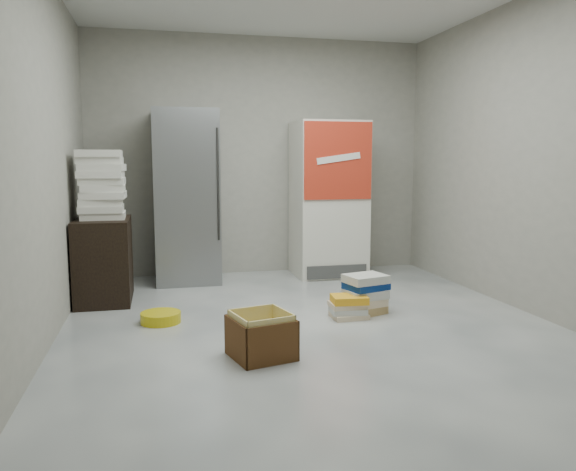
# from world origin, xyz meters

# --- Properties ---
(ground) EXTENTS (5.00, 5.00, 0.00)m
(ground) POSITION_xyz_m (0.00, 0.00, 0.00)
(ground) COLOR silver
(ground) RESTS_ON ground
(room_shell) EXTENTS (4.04, 5.04, 2.82)m
(room_shell) POSITION_xyz_m (0.00, 0.00, 1.80)
(room_shell) COLOR #9D998E
(room_shell) RESTS_ON ground
(steel_fridge) EXTENTS (0.70, 0.72, 1.90)m
(steel_fridge) POSITION_xyz_m (-0.90, 2.13, 0.95)
(steel_fridge) COLOR gray
(steel_fridge) RESTS_ON ground
(coke_cooler) EXTENTS (0.80, 0.73, 1.80)m
(coke_cooler) POSITION_xyz_m (0.75, 2.12, 0.90)
(coke_cooler) COLOR silver
(coke_cooler) RESTS_ON ground
(wood_shelf) EXTENTS (0.50, 0.80, 0.80)m
(wood_shelf) POSITION_xyz_m (-1.73, 1.40, 0.40)
(wood_shelf) COLOR black
(wood_shelf) RESTS_ON ground
(supply_box_stack) EXTENTS (0.45, 0.44, 0.65)m
(supply_box_stack) POSITION_xyz_m (-1.72, 1.40, 1.12)
(supply_box_stack) COLOR white
(supply_box_stack) RESTS_ON wood_shelf
(phonebook_stack_main) EXTENTS (0.44, 0.39, 0.35)m
(phonebook_stack_main) POSITION_xyz_m (0.56, 0.40, 0.18)
(phonebook_stack_main) COLOR tan
(phonebook_stack_main) RESTS_ON ground
(phonebook_stack_side) EXTENTS (0.32, 0.26, 0.20)m
(phonebook_stack_side) POSITION_xyz_m (0.37, 0.29, 0.10)
(phonebook_stack_side) COLOR beige
(phonebook_stack_side) RESTS_ON ground
(cardboard_box) EXTENTS (0.48, 0.48, 0.32)m
(cardboard_box) POSITION_xyz_m (-0.54, -0.50, 0.13)
(cardboard_box) COLOR yellow
(cardboard_box) RESTS_ON ground
(bucket_lid) EXTENTS (0.44, 0.44, 0.09)m
(bucket_lid) POSITION_xyz_m (-1.21, 0.51, 0.04)
(bucket_lid) COLOR gold
(bucket_lid) RESTS_ON ground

